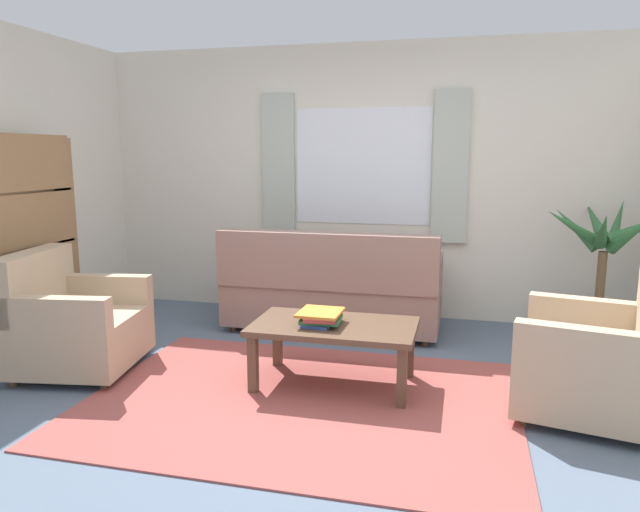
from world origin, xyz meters
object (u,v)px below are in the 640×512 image
book_stack_on_table (321,317)px  bookshelf (28,242)px  couch (332,290)px  armchair_right (602,360)px  potted_plant (601,286)px  armchair_left (71,323)px  coffee_table (334,332)px

book_stack_on_table → bookshelf: bookshelf is taller
couch → armchair_right: bearing=146.1°
book_stack_on_table → potted_plant: bearing=34.5°
potted_plant → book_stack_on_table: bearing=-145.5°
armchair_left → armchair_right: (3.59, 0.10, 0.00)m
armchair_right → potted_plant: potted_plant is taller
coffee_table → bookshelf: bookshelf is taller
armchair_right → book_stack_on_table: 1.75m
armchair_right → armchair_left: bearing=-76.4°
armchair_right → bookshelf: size_ratio=0.58×
coffee_table → armchair_left: bearing=-175.0°
coffee_table → book_stack_on_table: 0.14m
couch → armchair_right: size_ratio=1.91×
armchair_right → potted_plant: bearing=-178.7°
armchair_right → bookshelf: bearing=-80.7°
armchair_left → armchair_right: bearing=-97.5°
book_stack_on_table → bookshelf: (-2.41, 0.16, 0.40)m
potted_plant → bookshelf: 4.61m
coffee_table → armchair_right: bearing=-2.5°
couch → bookshelf: 2.52m
book_stack_on_table → potted_plant: size_ratio=0.26×
potted_plant → bookshelf: bookshelf is taller
couch → armchair_left: couch is taller
coffee_table → couch: bearing=103.5°
coffee_table → bookshelf: 2.55m
couch → armchair_left: (-1.63, -1.42, -0.01)m
armchair_left → book_stack_on_table: bearing=-94.8°
couch → coffee_table: 1.28m
potted_plant → bookshelf: size_ratio=0.72×
book_stack_on_table → potted_plant: 2.45m
coffee_table → book_stack_on_table: size_ratio=3.43×
book_stack_on_table → armchair_right: bearing=-1.3°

